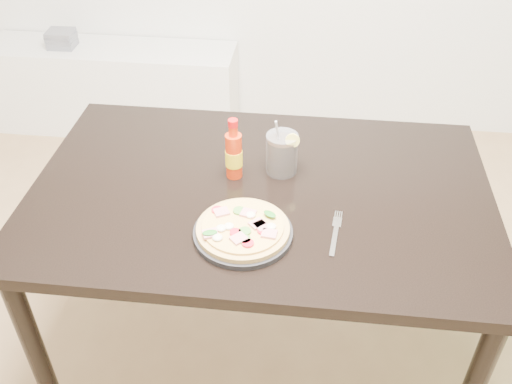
# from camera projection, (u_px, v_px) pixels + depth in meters

# --- Properties ---
(dining_table) EXTENTS (1.40, 0.90, 0.75)m
(dining_table) POSITION_uv_depth(u_px,v_px,m) (260.00, 210.00, 1.79)
(dining_table) COLOR black
(dining_table) RESTS_ON ground
(plate) EXTENTS (0.27, 0.27, 0.02)m
(plate) POSITION_uv_depth(u_px,v_px,m) (243.00, 233.00, 1.56)
(plate) COLOR black
(plate) RESTS_ON dining_table
(pizza) EXTENTS (0.26, 0.26, 0.03)m
(pizza) POSITION_uv_depth(u_px,v_px,m) (243.00, 228.00, 1.55)
(pizza) COLOR #D6B860
(pizza) RESTS_ON plate
(hot_sauce_bottle) EXTENTS (0.07, 0.07, 0.20)m
(hot_sauce_bottle) POSITION_uv_depth(u_px,v_px,m) (234.00, 154.00, 1.74)
(hot_sauce_bottle) COLOR red
(hot_sauce_bottle) RESTS_ON dining_table
(cola_cup) EXTENTS (0.10, 0.10, 0.19)m
(cola_cup) POSITION_uv_depth(u_px,v_px,m) (282.00, 154.00, 1.77)
(cola_cup) COLOR black
(cola_cup) RESTS_ON dining_table
(fork) EXTENTS (0.04, 0.19, 0.00)m
(fork) POSITION_uv_depth(u_px,v_px,m) (336.00, 232.00, 1.58)
(fork) COLOR silver
(fork) RESTS_ON dining_table
(media_console) EXTENTS (1.40, 0.34, 0.50)m
(media_console) POSITION_uv_depth(u_px,v_px,m) (115.00, 88.00, 3.30)
(media_console) COLOR white
(media_console) RESTS_ON ground
(cd_stack) EXTENTS (0.14, 0.12, 0.09)m
(cd_stack) POSITION_uv_depth(u_px,v_px,m) (61.00, 39.00, 3.13)
(cd_stack) COLOR slate
(cd_stack) RESTS_ON media_console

